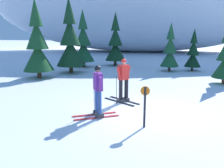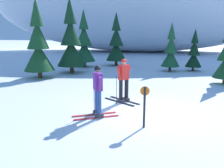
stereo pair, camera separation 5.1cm
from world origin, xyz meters
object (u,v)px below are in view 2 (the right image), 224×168
Objects in this scene: pine_tree_center at (116,44)px; trail_marker_post at (144,104)px; pine_tree_center_right at (171,51)px; pine_tree_far_left at (38,46)px; pine_tree_left at (71,42)px; skier_purple_jacket at (98,90)px; pine_tree_right at (194,53)px; pine_tree_center_left at (84,43)px; skier_red_jacket at (124,79)px.

trail_marker_post is at bearing -78.86° from pine_tree_center.
pine_tree_far_left is at bearing -155.06° from pine_tree_center_right.
pine_tree_left is 10.49m from trail_marker_post.
pine_tree_right is (4.94, 10.32, 0.34)m from skier_purple_jacket.
pine_tree_left is 4.76m from pine_tree_center.
skier_purple_jacket is 11.64m from pine_tree_center_left.
trail_marker_post is at bearing -70.92° from skier_red_jacket.
pine_tree_center is (3.97, 6.10, -0.17)m from pine_tree_far_left.
pine_tree_right reaches higher than skier_red_jacket.
pine_tree_center_left reaches higher than pine_tree_right.
skier_purple_jacket is 9.09m from pine_tree_left.
pine_tree_center_left is (-4.10, 9.27, 0.95)m from skier_red_jacket.
pine_tree_center is 6.25m from pine_tree_right.
skier_purple_jacket is (-0.70, -1.82, -0.01)m from skier_red_jacket.
pine_tree_center_right is at bearing 71.85° from skier_purple_jacket.
pine_tree_left is 7.09m from pine_tree_center_right.
pine_tree_center_right is at bearing 24.94° from pine_tree_far_left.
pine_tree_center_right is (8.22, 3.82, -0.54)m from pine_tree_far_left.
pine_tree_center is 1.26× the size of pine_tree_center_right.
pine_tree_center_right is 1.14× the size of pine_tree_right.
pine_tree_center_left is 2.69m from pine_tree_center.
pine_tree_center_right is at bearing 13.93° from pine_tree_left.
pine_tree_far_left is 10.76m from pine_tree_right.
pine_tree_far_left reaches higher than skier_purple_jacket.
pine_tree_center_left reaches higher than trail_marker_post.
pine_tree_left is 2.83m from pine_tree_center_left.
pine_tree_left is (1.37, 2.13, 0.13)m from pine_tree_far_left.
pine_tree_center is at bearing 56.90° from pine_tree_far_left.
skier_purple_jacket is 0.40× the size of pine_tree_center.
pine_tree_far_left is at bearing -157.17° from pine_tree_right.
pine_tree_center_right is (3.27, 9.97, 0.52)m from skier_purple_jacket.
trail_marker_post is at bearing -98.95° from pine_tree_center_right.
skier_purple_jacket is at bearing -110.95° from skier_red_jacket.
pine_tree_left is at bearing -123.22° from pine_tree_center.
pine_tree_far_left is 5.18m from pine_tree_center_left.
skier_red_jacket is at bearing -80.89° from pine_tree_center.
pine_tree_left is 1.16× the size of pine_tree_center.
pine_tree_center_right reaches higher than skier_red_jacket.
pine_tree_far_left reaches higher than trail_marker_post.
pine_tree_center_left reaches higher than skier_red_jacket.
pine_tree_center_left is at bearing 107.08° from skier_purple_jacket.
pine_tree_center is 4.83m from pine_tree_center_right.
skier_purple_jacket is at bearing -85.44° from pine_tree_center.
skier_red_jacket reaches higher than skier_purple_jacket.
pine_tree_far_left reaches higher than pine_tree_right.
pine_tree_left is 1.67× the size of pine_tree_right.
pine_tree_center_right is (4.25, -2.27, -0.38)m from pine_tree_center.
pine_tree_center_left reaches higher than skier_purple_jacket.
skier_red_jacket is at bearing 109.08° from trail_marker_post.
skier_red_jacket reaches higher than trail_marker_post.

